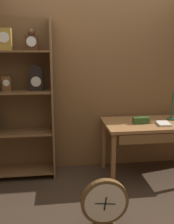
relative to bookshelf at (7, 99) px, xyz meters
name	(u,v)px	position (x,y,z in m)	size (l,w,h in m)	color
ground_plane	(112,216)	(1.21, -1.08, -1.10)	(10.00, 10.00, 0.00)	#3D2D21
back_wood_panel	(95,81)	(1.21, 0.21, 0.20)	(4.80, 0.05, 2.60)	brown
bookshelf	(7,99)	(0.00, 0.00, 0.00)	(1.19, 0.38, 2.14)	brown
workbench	(157,128)	(1.99, -0.25, -0.40)	(1.42, 0.72, 0.78)	#9E6B3D
toolbox_small	(141,120)	(1.76, -0.27, -0.28)	(0.21, 0.09, 0.08)	#2D5123
open_repair_manual	(163,124)	(2.04, -0.36, -0.31)	(0.16, 0.22, 0.03)	silver
round_clock_large	(105,203)	(1.09, -1.23, -0.83)	(0.48, 0.11, 0.52)	brown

